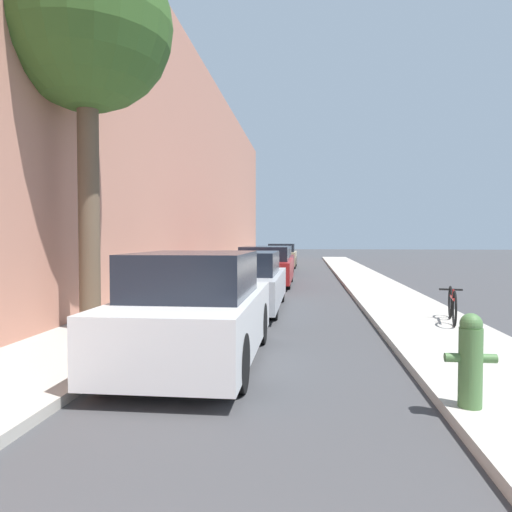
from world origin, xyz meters
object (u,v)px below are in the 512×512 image
object	(u,v)px
parked_car_white	(196,311)
fire_hydrant	(471,359)
parked_car_maroon	(274,261)
parked_car_champagne	(282,256)
street_tree_near	(87,28)
parked_car_silver	(243,282)
parked_car_red	(266,267)
bicycle	(452,305)

from	to	relation	value
parked_car_white	fire_hydrant	distance (m)	3.53
parked_car_maroon	parked_car_champagne	world-z (taller)	parked_car_champagne
street_tree_near	parked_car_champagne	bearing A→B (deg)	83.31
parked_car_white	parked_car_maroon	bearing A→B (deg)	90.24
parked_car_silver	fire_hydrant	bearing A→B (deg)	-65.16
parked_car_red	parked_car_silver	bearing A→B (deg)	-90.44
parked_car_silver	parked_car_red	size ratio (longest dim) A/B	1.05
parked_car_silver	bicycle	size ratio (longest dim) A/B	2.93
parked_car_silver	parked_car_champagne	world-z (taller)	parked_car_champagne
parked_car_champagne	street_tree_near	distance (m)	20.70
parked_car_silver	bicycle	world-z (taller)	parked_car_silver
bicycle	parked_car_silver	bearing A→B (deg)	167.43
parked_car_red	bicycle	world-z (taller)	parked_car_red
parked_car_champagne	bicycle	world-z (taller)	parked_car_champagne
parked_car_silver	parked_car_red	world-z (taller)	parked_car_red
parked_car_white	parked_car_red	xyz separation A→B (m)	(0.02, 10.90, -0.03)
parked_car_silver	street_tree_near	size ratio (longest dim) A/B	0.68
parked_car_champagne	fire_hydrant	bearing A→B (deg)	-82.63
fire_hydrant	parked_car_silver	bearing A→B (deg)	114.84
parked_car_maroon	parked_car_champagne	xyz separation A→B (m)	(0.12, 5.20, 0.02)
parked_car_red	fire_hydrant	world-z (taller)	parked_car_red
parked_car_silver	parked_car_white	bearing A→B (deg)	-89.67
parked_car_champagne	parked_car_white	bearing A→B (deg)	-90.14
fire_hydrant	bicycle	size ratio (longest dim) A/B	0.57
parked_car_champagne	street_tree_near	size ratio (longest dim) A/B	0.60
parked_car_red	parked_car_white	bearing A→B (deg)	-90.09
parked_car_silver	parked_car_maroon	world-z (taller)	parked_car_silver
parked_car_maroon	bicycle	world-z (taller)	parked_car_maroon
parked_car_white	parked_car_champagne	distance (m)	21.61
parked_car_white	parked_car_silver	xyz separation A→B (m)	(-0.03, 4.96, -0.04)
parked_car_silver	parked_car_maroon	distance (m)	11.46
street_tree_near	bicycle	bearing A→B (deg)	11.99
parked_car_silver	bicycle	distance (m)	4.76
parked_car_red	parked_car_maroon	world-z (taller)	parked_car_red
parked_car_silver	fire_hydrant	xyz separation A→B (m)	(3.10, -6.70, -0.09)
parked_car_white	parked_car_silver	bearing A→B (deg)	90.33
parked_car_champagne	fire_hydrant	world-z (taller)	parked_car_champagne
parked_car_white	parked_car_maroon	xyz separation A→B (m)	(-0.07, 16.41, -0.07)
parked_car_white	street_tree_near	world-z (taller)	street_tree_near
street_tree_near	fire_hydrant	xyz separation A→B (m)	(5.37, -3.33, -4.78)
parked_car_silver	parked_car_champagne	bearing A→B (deg)	89.72
parked_car_red	parked_car_champagne	size ratio (longest dim) A/B	1.08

